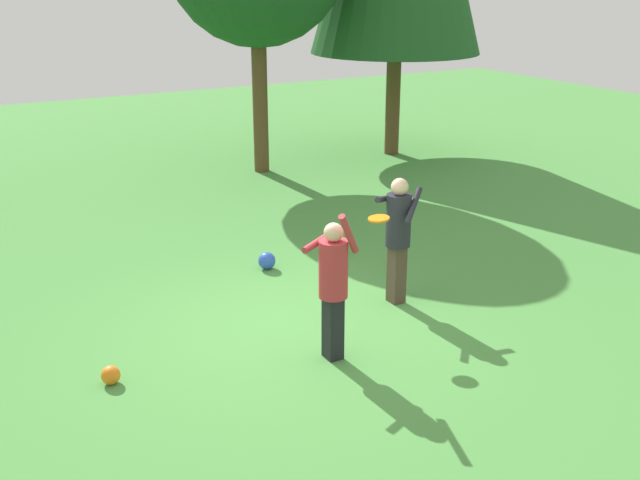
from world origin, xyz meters
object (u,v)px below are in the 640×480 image
(ball_yellow, at_px, (339,248))
(ball_blue, at_px, (267,261))
(person_catcher, at_px, (398,230))
(frisbee, at_px, (379,219))
(ball_orange, at_px, (111,375))
(person_thrower, at_px, (333,279))

(ball_yellow, xyz_separation_m, ball_blue, (-1.29, 0.01, 0.01))
(ball_blue, bearing_deg, person_catcher, -62.26)
(frisbee, relative_size, ball_orange, 1.46)
(person_catcher, distance_m, ball_yellow, 2.19)
(ball_orange, bearing_deg, frisbee, -3.04)
(person_thrower, bearing_deg, ball_yellow, 30.41)
(person_thrower, relative_size, ball_blue, 6.97)
(frisbee, height_order, ball_orange, frisbee)
(person_thrower, relative_size, person_catcher, 1.05)
(frisbee, bearing_deg, person_thrower, -152.21)
(person_thrower, height_order, ball_orange, person_thrower)
(frisbee, xyz_separation_m, ball_yellow, (0.88, 2.44, -1.33))
(frisbee, bearing_deg, person_catcher, 36.83)
(frisbee, xyz_separation_m, ball_orange, (-3.41, 0.18, -1.35))
(ball_yellow, height_order, ball_orange, ball_yellow)
(person_thrower, height_order, ball_yellow, person_thrower)
(person_thrower, height_order, frisbee, person_thrower)
(person_catcher, bearing_deg, ball_orange, -32.64)
(person_thrower, distance_m, ball_blue, 3.12)
(person_thrower, distance_m, ball_yellow, 3.57)
(ball_blue, bearing_deg, ball_orange, -142.86)
(person_thrower, height_order, person_catcher, person_thrower)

